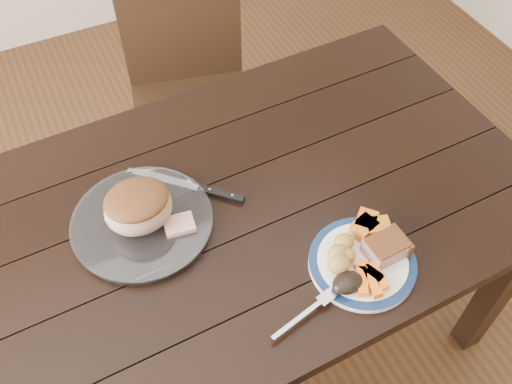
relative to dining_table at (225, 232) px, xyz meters
name	(u,v)px	position (x,y,z in m)	size (l,w,h in m)	color
ground	(233,339)	(0.00, 0.00, -0.66)	(4.00, 4.00, 0.00)	#472B16
dining_table	(225,232)	(0.00, 0.00, 0.00)	(1.62, 0.94, 0.75)	black
chair_far	(190,83)	(0.18, 0.74, -0.13)	(0.51, 0.52, 0.93)	black
dinner_plate	(362,263)	(0.22, -0.28, 0.10)	(0.25, 0.25, 0.02)	white
plate_rim	(363,261)	(0.22, -0.28, 0.11)	(0.25, 0.25, 0.02)	#0E2247
serving_platter	(143,224)	(-0.19, 0.04, 0.10)	(0.33, 0.33, 0.02)	white
pork_slice	(386,248)	(0.28, -0.29, 0.13)	(0.09, 0.07, 0.04)	#AF786B
roasted_potatoes	(341,254)	(0.18, -0.26, 0.13)	(0.09, 0.09, 0.04)	gold
carrot_batons	(370,278)	(0.20, -0.33, 0.12)	(0.08, 0.10, 0.02)	orange
pumpkin_wedges	(369,226)	(0.27, -0.22, 0.13)	(0.09, 0.09, 0.04)	orange
dark_mushroom	(348,283)	(0.15, -0.32, 0.13)	(0.07, 0.05, 0.03)	black
fork	(309,311)	(0.05, -0.34, 0.11)	(0.18, 0.06, 0.00)	silver
roast_joint	(139,208)	(-0.19, 0.04, 0.16)	(0.16, 0.14, 0.11)	tan
cut_slice	(179,225)	(-0.12, -0.01, 0.12)	(0.07, 0.06, 0.02)	tan
carving_knife	(206,191)	(-0.01, 0.07, 0.10)	(0.24, 0.24, 0.01)	silver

